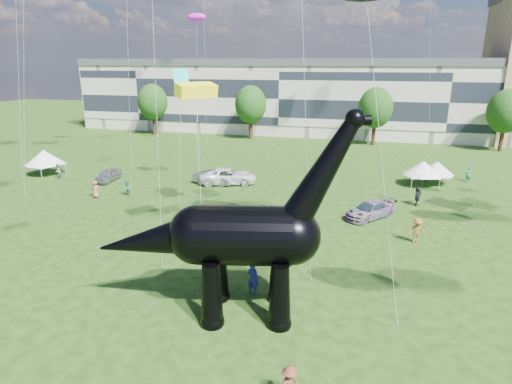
# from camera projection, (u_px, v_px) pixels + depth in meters

# --- Properties ---
(ground) EXTENTS (220.00, 220.00, 0.00)m
(ground) POSITION_uv_depth(u_px,v_px,m) (184.00, 337.00, 20.43)
(ground) COLOR #16330C
(ground) RESTS_ON ground
(terrace_row) EXTENTS (78.00, 11.00, 12.00)m
(terrace_row) POSITION_uv_depth(u_px,v_px,m) (285.00, 99.00, 77.85)
(terrace_row) COLOR beige
(terrace_row) RESTS_ON ground
(tree_far_left) EXTENTS (5.20, 5.20, 9.44)m
(tree_far_left) POSITION_uv_depth(u_px,v_px,m) (152.00, 99.00, 75.08)
(tree_far_left) COLOR #382314
(tree_far_left) RESTS_ON ground
(tree_mid_left) EXTENTS (5.20, 5.20, 9.44)m
(tree_mid_left) POSITION_uv_depth(u_px,v_px,m) (251.00, 101.00, 70.49)
(tree_mid_left) COLOR #382314
(tree_mid_left) RESTS_ON ground
(tree_mid_right) EXTENTS (5.20, 5.20, 9.44)m
(tree_mid_right) POSITION_uv_depth(u_px,v_px,m) (376.00, 105.00, 65.39)
(tree_mid_right) COLOR #382314
(tree_mid_right) RESTS_ON ground
(tree_far_right) EXTENTS (5.20, 5.20, 9.44)m
(tree_far_right) POSITION_uv_depth(u_px,v_px,m) (507.00, 108.00, 60.80)
(tree_far_right) COLOR #382314
(tree_far_right) RESTS_ON ground
(dinosaur_sculpture) EXTENTS (13.46, 5.10, 10.99)m
(dinosaur_sculpture) POSITION_uv_depth(u_px,v_px,m) (235.00, 239.00, 21.29)
(dinosaur_sculpture) COLOR black
(dinosaur_sculpture) RESTS_ON ground
(car_silver) EXTENTS (1.91, 4.07, 1.35)m
(car_silver) POSITION_uv_depth(u_px,v_px,m) (108.00, 175.00, 46.82)
(car_silver) COLOR #B6B5BA
(car_silver) RESTS_ON ground
(car_grey) EXTENTS (4.50, 1.99, 1.44)m
(car_grey) POSITION_uv_depth(u_px,v_px,m) (214.00, 178.00, 45.66)
(car_grey) COLOR slate
(car_grey) RESTS_ON ground
(car_white) EXTENTS (6.57, 4.50, 1.67)m
(car_white) POSITION_uv_depth(u_px,v_px,m) (228.00, 176.00, 45.80)
(car_white) COLOR white
(car_white) RESTS_ON ground
(car_dark) EXTENTS (4.57, 4.93, 1.39)m
(car_dark) POSITION_uv_depth(u_px,v_px,m) (370.00, 210.00, 35.76)
(car_dark) COLOR #595960
(car_dark) RESTS_ON ground
(gazebo_near) EXTENTS (4.43, 4.43, 2.64)m
(gazebo_near) POSITION_uv_depth(u_px,v_px,m) (423.00, 168.00, 44.86)
(gazebo_near) COLOR white
(gazebo_near) RESTS_ON ground
(gazebo_far) EXTENTS (3.75, 3.75, 2.47)m
(gazebo_far) POSITION_uv_depth(u_px,v_px,m) (437.00, 168.00, 45.50)
(gazebo_far) COLOR silver
(gazebo_far) RESTS_ON ground
(gazebo_left) EXTENTS (5.17, 5.17, 2.89)m
(gazebo_left) POSITION_uv_depth(u_px,v_px,m) (44.00, 157.00, 49.16)
(gazebo_left) COLOR white
(gazebo_left) RESTS_ON ground
(visitors) EXTENTS (44.77, 37.31, 1.90)m
(visitors) POSITION_uv_depth(u_px,v_px,m) (265.00, 212.00, 34.70)
(visitors) COLOR brown
(visitors) RESTS_ON ground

